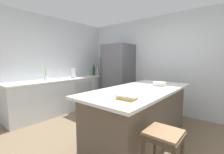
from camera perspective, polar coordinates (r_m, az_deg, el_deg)
ground_plane at (r=2.78m, az=-1.46°, el=-24.03°), size 7.20×7.20×0.00m
wall_rear at (r=4.36m, az=18.43°, el=4.56°), size 6.00×0.10×2.60m
wall_left at (r=4.42m, az=-26.22°, el=4.26°), size 0.10×6.00×2.60m
counter_run_left at (r=4.49m, az=-16.87°, el=-6.27°), size 0.65×3.05×0.90m
kitchen_island at (r=2.75m, az=10.68°, el=-13.75°), size 1.02×2.28×0.92m
refrigerator at (r=4.62m, az=2.24°, el=0.49°), size 0.83×0.74×1.88m
bar_stool at (r=1.78m, az=18.88°, el=-22.55°), size 0.36×0.36×0.68m
sink_faucet at (r=4.35m, az=-19.28°, el=1.36°), size 0.15×0.05×0.30m
flower_vase at (r=4.12m, az=-23.80°, el=0.14°), size 0.08×0.08×0.31m
paper_towel_roll at (r=4.51m, az=-14.45°, el=1.37°), size 0.14×0.14×0.31m
hot_sauce_bottle at (r=5.27m, az=-3.81°, el=1.66°), size 0.05×0.05×0.21m
olive_oil_bottle at (r=5.24m, az=-5.14°, el=2.16°), size 0.06×0.06×0.32m
soda_bottle at (r=5.15m, az=-5.39°, el=2.26°), size 0.07×0.07×0.36m
wine_bottle at (r=5.15m, az=-6.92°, el=2.26°), size 0.07×0.07×0.36m
cookbook_stack at (r=1.89m, az=5.80°, el=-7.57°), size 0.26×0.18×0.05m
mixing_bowl at (r=3.00m, az=17.58°, el=-2.50°), size 0.24×0.24×0.07m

